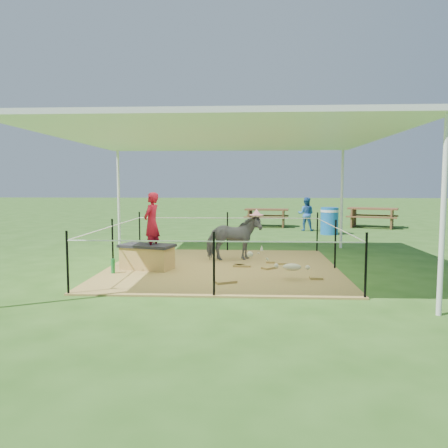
{
  "coord_description": "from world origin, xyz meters",
  "views": [
    {
      "loc": [
        0.49,
        -8.7,
        1.71
      ],
      "look_at": [
        0.0,
        0.6,
        0.85
      ],
      "focal_mm": 35.0,
      "sensor_mm": 36.0,
      "label": 1
    }
  ],
  "objects_px": {
    "straw_bale": "(147,258)",
    "picnic_table_far": "(372,218)",
    "pony": "(234,238)",
    "foal": "(292,265)",
    "trash_barrel": "(329,221)",
    "green_bottle": "(113,266)",
    "woman": "(152,217)",
    "distant_person": "(306,214)",
    "picnic_table_near": "(267,218)"
  },
  "relations": [
    {
      "from": "green_bottle",
      "to": "picnic_table_far",
      "type": "height_order",
      "value": "picnic_table_far"
    },
    {
      "from": "woman",
      "to": "pony",
      "type": "bearing_deg",
      "value": 140.09
    },
    {
      "from": "trash_barrel",
      "to": "pony",
      "type": "bearing_deg",
      "value": -119.83
    },
    {
      "from": "foal",
      "to": "pony",
      "type": "bearing_deg",
      "value": 124.86
    },
    {
      "from": "woman",
      "to": "picnic_table_near",
      "type": "height_order",
      "value": "woman"
    },
    {
      "from": "woman",
      "to": "foal",
      "type": "bearing_deg",
      "value": 88.99
    },
    {
      "from": "foal",
      "to": "distant_person",
      "type": "relative_size",
      "value": 0.73
    },
    {
      "from": "green_bottle",
      "to": "distant_person",
      "type": "xyz_separation_m",
      "value": [
        4.67,
        8.03,
        0.45
      ]
    },
    {
      "from": "straw_bale",
      "to": "picnic_table_near",
      "type": "xyz_separation_m",
      "value": [
        2.75,
        9.05,
        0.11
      ]
    },
    {
      "from": "green_bottle",
      "to": "pony",
      "type": "height_order",
      "value": "pony"
    },
    {
      "from": "foal",
      "to": "woman",
      "type": "bearing_deg",
      "value": 168.02
    },
    {
      "from": "straw_bale",
      "to": "foal",
      "type": "height_order",
      "value": "foal"
    },
    {
      "from": "pony",
      "to": "picnic_table_near",
      "type": "xyz_separation_m",
      "value": [
        1.08,
        7.98,
        -0.17
      ]
    },
    {
      "from": "woman",
      "to": "pony",
      "type": "relative_size",
      "value": 1.01
    },
    {
      "from": "straw_bale",
      "to": "woman",
      "type": "xyz_separation_m",
      "value": [
        0.1,
        0.0,
        0.81
      ]
    },
    {
      "from": "woman",
      "to": "picnic_table_near",
      "type": "distance_m",
      "value": 9.46
    },
    {
      "from": "green_bottle",
      "to": "picnic_table_far",
      "type": "relative_size",
      "value": 0.15
    },
    {
      "from": "straw_bale",
      "to": "picnic_table_far",
      "type": "bearing_deg",
      "value": 52.33
    },
    {
      "from": "foal",
      "to": "distant_person",
      "type": "height_order",
      "value": "distant_person"
    },
    {
      "from": "trash_barrel",
      "to": "green_bottle",
      "type": "bearing_deg",
      "value": -127.59
    },
    {
      "from": "trash_barrel",
      "to": "picnic_table_far",
      "type": "distance_m",
      "value": 3.28
    },
    {
      "from": "woman",
      "to": "trash_barrel",
      "type": "xyz_separation_m",
      "value": [
        4.66,
        6.45,
        -0.6
      ]
    },
    {
      "from": "trash_barrel",
      "to": "distant_person",
      "type": "xyz_separation_m",
      "value": [
        -0.64,
        1.14,
        0.15
      ]
    },
    {
      "from": "picnic_table_far",
      "to": "pony",
      "type": "bearing_deg",
      "value": -102.5
    },
    {
      "from": "woman",
      "to": "foal",
      "type": "relative_size",
      "value": 1.32
    },
    {
      "from": "green_bottle",
      "to": "picnic_table_near",
      "type": "height_order",
      "value": "picnic_table_near"
    },
    {
      "from": "pony",
      "to": "foal",
      "type": "xyz_separation_m",
      "value": [
        1.09,
        -1.88,
        -0.25
      ]
    },
    {
      "from": "picnic_table_far",
      "to": "picnic_table_near",
      "type": "bearing_deg",
      "value": -160.59
    },
    {
      "from": "straw_bale",
      "to": "foal",
      "type": "relative_size",
      "value": 1.1
    },
    {
      "from": "straw_bale",
      "to": "picnic_table_near",
      "type": "distance_m",
      "value": 9.46
    },
    {
      "from": "green_bottle",
      "to": "pony",
      "type": "xyz_separation_m",
      "value": [
        2.23,
        1.53,
        0.36
      ]
    },
    {
      "from": "woman",
      "to": "picnic_table_near",
      "type": "bearing_deg",
      "value": 179.48
    },
    {
      "from": "pony",
      "to": "distant_person",
      "type": "distance_m",
      "value": 6.95
    },
    {
      "from": "pony",
      "to": "trash_barrel",
      "type": "height_order",
      "value": "pony"
    },
    {
      "from": "picnic_table_near",
      "to": "straw_bale",
      "type": "bearing_deg",
      "value": -99.99
    },
    {
      "from": "pony",
      "to": "distant_person",
      "type": "xyz_separation_m",
      "value": [
        2.44,
        6.51,
        0.09
      ]
    },
    {
      "from": "woman",
      "to": "picnic_table_near",
      "type": "xyz_separation_m",
      "value": [
        2.65,
        9.05,
        -0.7
      ]
    },
    {
      "from": "straw_bale",
      "to": "trash_barrel",
      "type": "relative_size",
      "value": 1.07
    },
    {
      "from": "green_bottle",
      "to": "picnic_table_far",
      "type": "distance_m",
      "value": 11.98
    },
    {
      "from": "woman",
      "to": "picnic_table_far",
      "type": "height_order",
      "value": "woman"
    },
    {
      "from": "picnic_table_far",
      "to": "distant_person",
      "type": "distance_m",
      "value": 3.09
    },
    {
      "from": "woman",
      "to": "green_bottle",
      "type": "relative_size",
      "value": 4.32
    },
    {
      "from": "woman",
      "to": "picnic_table_far",
      "type": "xyz_separation_m",
      "value": [
        6.79,
        8.93,
        -0.67
      ]
    },
    {
      "from": "pony",
      "to": "straw_bale",
      "type": "bearing_deg",
      "value": 108.15
    },
    {
      "from": "distant_person",
      "to": "picnic_table_far",
      "type": "bearing_deg",
      "value": -139.96
    },
    {
      "from": "straw_bale",
      "to": "picnic_table_far",
      "type": "relative_size",
      "value": 0.53
    },
    {
      "from": "pony",
      "to": "picnic_table_far",
      "type": "distance_m",
      "value": 9.43
    },
    {
      "from": "woman",
      "to": "distant_person",
      "type": "xyz_separation_m",
      "value": [
        4.02,
        7.58,
        -0.44
      ]
    },
    {
      "from": "straw_bale",
      "to": "foal",
      "type": "bearing_deg",
      "value": -16.26
    },
    {
      "from": "green_bottle",
      "to": "distant_person",
      "type": "height_order",
      "value": "distant_person"
    }
  ]
}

